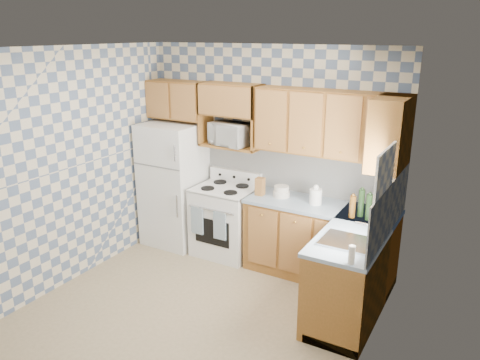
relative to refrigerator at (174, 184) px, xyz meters
name	(u,v)px	position (x,y,z in m)	size (l,w,h in m)	color
floor	(202,308)	(1.27, -1.25, -0.84)	(3.40, 3.40, 0.00)	#827151
back_wall	(270,154)	(1.27, 0.35, 0.51)	(3.40, 0.02, 2.70)	slate
right_wall	(370,223)	(2.97, -1.25, 0.51)	(0.02, 3.20, 2.70)	slate
backsplash_back	(298,170)	(1.68, 0.34, 0.36)	(2.60, 0.01, 0.56)	silver
backsplash_right	(390,209)	(2.96, -0.45, 0.36)	(0.01, 1.60, 0.56)	silver
refrigerator	(174,184)	(0.00, 0.00, 0.00)	(0.75, 0.70, 1.68)	silver
stove_body	(225,221)	(0.80, 0.03, -0.39)	(0.76, 0.65, 0.90)	silver
cooktop	(225,189)	(0.80, 0.03, 0.07)	(0.76, 0.65, 0.03)	silver
backguard	(236,176)	(0.80, 0.30, 0.16)	(0.76, 0.08, 0.17)	silver
dish_towel_left	(197,220)	(0.60, -0.32, -0.29)	(0.17, 0.03, 0.37)	navy
dish_towel_right	(220,225)	(0.93, -0.32, -0.29)	(0.17, 0.03, 0.37)	navy
base_cabinets_back	(319,242)	(2.10, 0.05, -0.40)	(1.75, 0.60, 0.88)	brown
base_cabinets_right	(354,272)	(2.67, -0.45, -0.40)	(0.60, 1.60, 0.88)	brown
countertop_back	(321,206)	(2.10, 0.05, 0.06)	(1.77, 0.63, 0.04)	gray
countertop_right	(357,231)	(2.67, -0.45, 0.06)	(0.63, 1.60, 0.04)	gray
upper_cabinets_back	(330,124)	(2.10, 0.19, 1.01)	(1.75, 0.33, 0.74)	brown
upper_cabinets_fridge	(178,100)	(-0.02, 0.19, 1.13)	(0.82, 0.33, 0.50)	brown
upper_cabinets_right	(390,133)	(2.81, 0.00, 1.01)	(0.33, 0.70, 0.74)	brown
microwave_shelf	(231,146)	(0.80, 0.19, 0.60)	(0.80, 0.33, 0.03)	brown
microwave	(231,134)	(0.80, 0.18, 0.75)	(0.52, 0.35, 0.29)	silver
sink	(347,242)	(2.67, -0.80, 0.09)	(0.48, 0.40, 0.03)	#B7B7BC
window	(383,195)	(2.96, -0.80, 0.61)	(0.02, 0.66, 0.86)	white
bottle_0	(361,203)	(2.59, -0.08, 0.23)	(0.07, 0.07, 0.30)	black
bottle_1	(369,207)	(2.69, -0.14, 0.22)	(0.07, 0.07, 0.28)	black
bottle_2	(376,206)	(2.74, -0.04, 0.21)	(0.07, 0.07, 0.26)	#4D2E0D
bottle_3	(352,207)	(2.52, -0.16, 0.20)	(0.07, 0.07, 0.24)	#4D2E0D
knife_block	(260,186)	(1.32, 0.00, 0.19)	(0.10, 0.10, 0.22)	brown
electric_kettle	(316,197)	(2.03, 0.03, 0.17)	(0.14, 0.14, 0.18)	silver
food_containers	(281,191)	(1.58, 0.07, 0.15)	(0.20, 0.20, 0.13)	beige
soap_bottle	(352,255)	(2.83, -1.20, 0.17)	(0.06, 0.06, 0.17)	beige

